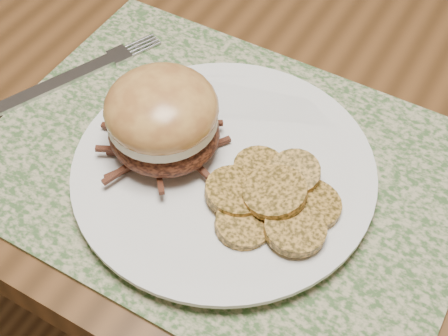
% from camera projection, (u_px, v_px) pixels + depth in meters
% --- Properties ---
extents(ground, '(3.50, 3.50, 0.00)m').
position_uv_depth(ground, '(284.00, 307.00, 1.31)').
color(ground, '#52341C').
rests_on(ground, ground).
extents(dining_table, '(1.50, 0.90, 0.75)m').
position_uv_depth(dining_table, '(324.00, 70.00, 0.79)').
color(dining_table, brown).
rests_on(dining_table, ground).
extents(placemat, '(0.45, 0.33, 0.00)m').
position_uv_depth(placemat, '(226.00, 167.00, 0.59)').
color(placemat, '#3D5B2F').
rests_on(placemat, dining_table).
extents(dinner_plate, '(0.26, 0.26, 0.02)m').
position_uv_depth(dinner_plate, '(224.00, 171.00, 0.57)').
color(dinner_plate, white).
rests_on(dinner_plate, placemat).
extents(pork_sandwich, '(0.13, 0.13, 0.08)m').
position_uv_depth(pork_sandwich, '(162.00, 118.00, 0.55)').
color(pork_sandwich, black).
rests_on(pork_sandwich, dinner_plate).
extents(roasted_potatoes, '(0.14, 0.13, 0.03)m').
position_uv_depth(roasted_potatoes, '(274.00, 198.00, 0.53)').
color(roasted_potatoes, '#B88236').
rests_on(roasted_potatoes, dinner_plate).
extents(fork, '(0.10, 0.19, 0.00)m').
position_uv_depth(fork, '(78.00, 74.00, 0.66)').
color(fork, '#B6B7BD').
rests_on(fork, placemat).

